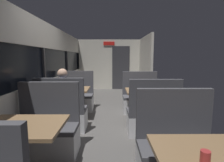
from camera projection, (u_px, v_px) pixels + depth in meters
ground_plane at (107, 121)px, 4.11m from camera, size 3.30×9.20×0.02m
carriage_window_panel_left at (43, 74)px, 3.95m from camera, size 0.09×8.48×2.30m
carriage_end_bulkhead at (110, 65)px, 8.11m from camera, size 2.90×0.11×2.30m
carriage_aisle_panel_right at (145, 66)px, 6.94m from camera, size 0.08×2.40×2.30m
dining_table_near_window at (23, 133)px, 1.95m from camera, size 0.90×0.70×0.74m
bench_near_window_facing_entry at (47, 133)px, 2.68m from camera, size 0.95×0.50×1.10m
dining_table_mid_window at (70, 93)px, 4.19m from camera, size 0.90×0.70×0.74m
bench_mid_window_facing_end at (63, 115)px, 3.54m from camera, size 0.95×0.50×1.10m
bench_mid_window_facing_entry at (76, 98)px, 4.92m from camera, size 0.95×0.50×1.10m
bench_front_aisle_facing_entry at (177, 154)px, 2.10m from camera, size 0.95×0.50×1.10m
dining_table_rear_aisle at (146, 94)px, 4.00m from camera, size 0.90×0.70×0.74m
bench_rear_aisle_facing_end at (152, 118)px, 3.35m from camera, size 0.95×0.50×1.10m
bench_rear_aisle_facing_entry at (140, 100)px, 4.73m from camera, size 0.95×0.50×1.10m
seated_passenger at (63, 104)px, 3.58m from camera, size 0.47×0.55×1.26m
coffee_cup_primary at (67, 86)px, 4.31m from camera, size 0.07×0.07×0.09m
coffee_cup_secondary at (205, 157)px, 1.23m from camera, size 0.07×0.07×0.09m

